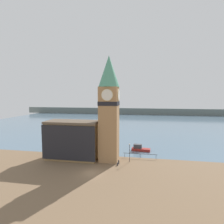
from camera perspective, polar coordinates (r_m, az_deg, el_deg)
ground_plane at (r=35.89m, az=-6.51°, el=-19.19°), size 160.00×160.00×0.00m
water at (r=102.88m, az=4.56°, el=-3.04°), size 160.00×120.00×0.00m
far_shoreline at (r=142.22m, az=6.06°, el=0.26°), size 180.00×3.00×5.00m
pier_railing at (r=43.41m, az=9.18°, el=-13.49°), size 8.02×0.08×1.09m
clock_tower at (r=39.35m, az=-0.97°, el=2.05°), size 4.76×4.76×23.74m
pier_building at (r=42.84m, az=-12.76°, el=-8.81°), size 12.45×5.76×8.99m
boat_near at (r=48.97m, az=9.08°, el=-11.67°), size 5.04×2.01×1.75m
mooring_bollard_near at (r=39.01m, az=1.84°, el=-16.57°), size 0.34×0.34×0.62m
mooring_bollard_far at (r=39.88m, az=2.21°, el=-15.90°), size 0.29×0.29×0.80m
lamp_post at (r=40.12m, az=5.75°, el=-12.01°), size 0.32×0.32×4.25m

